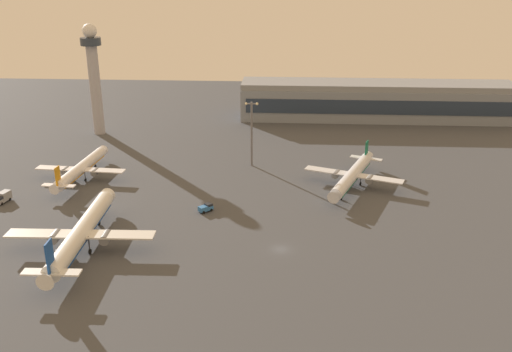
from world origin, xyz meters
The scene contains 9 objects.
ground_plane centered at (0.00, 0.00, 0.00)m, with size 416.00×416.00×0.00m, color #424449.
terminal_building centered at (40.53, 127.23, 8.09)m, with size 120.94×22.40×16.40m.
control_tower centered at (-76.68, 96.00, 25.33)m, with size 8.00×8.00×44.20m.
airplane_mid_apron centered at (-48.71, -2.92, 4.54)m, with size 36.35×46.75×12.00m.
airplane_near_gate centered at (21.74, 42.90, 3.93)m, with size 30.64×38.87×10.39m.
airplane_taxiway_distant centered at (-65.74, 44.04, 3.69)m, with size 29.63×38.04×9.75m.
cargo_loader centered at (-21.60, 21.19, 1.18)m, with size 4.37×4.25×2.25m.
catering_truck centered at (-82.29, 24.14, 1.58)m, with size 3.54×6.03×3.05m.
apron_light_east centered at (-11.25, 60.57, 13.07)m, with size 4.80×0.90×22.55m.
Camera 1 is at (1.33, -122.77, 66.20)m, focal length 39.33 mm.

